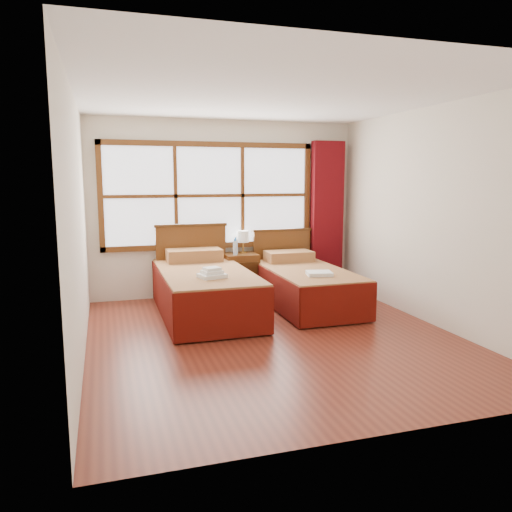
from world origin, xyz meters
name	(u,v)px	position (x,y,z in m)	size (l,w,h in m)	color
floor	(274,337)	(0.00, 0.00, 0.00)	(4.50, 4.50, 0.00)	maroon
ceiling	(276,96)	(0.00, 0.00, 2.60)	(4.50, 4.50, 0.00)	white
wall_back	(226,209)	(0.00, 2.25, 1.30)	(4.00, 4.00, 0.00)	silver
wall_left	(78,226)	(-2.00, 0.00, 1.30)	(4.50, 4.50, 0.00)	silver
wall_right	(433,217)	(2.00, 0.00, 1.30)	(4.50, 4.50, 0.00)	silver
window	(210,196)	(-0.25, 2.21, 1.50)	(3.16, 0.06, 1.56)	white
curtain	(327,216)	(1.60, 2.11, 1.17)	(0.50, 0.16, 2.30)	#60090F
bed_left	(204,289)	(-0.55, 1.20, 0.33)	(1.13, 2.19, 1.10)	#40240D
bed_right	(305,284)	(0.86, 1.20, 0.30)	(1.02, 2.04, 0.98)	#40240D
nightstand	(241,275)	(0.16, 1.99, 0.32)	(0.49, 0.48, 0.65)	#5A3113
towels_left	(212,274)	(-0.56, 0.65, 0.64)	(0.35, 0.32, 0.12)	white
towels_right	(319,273)	(0.85, 0.69, 0.55)	(0.36, 0.33, 0.05)	white
lamp	(243,237)	(0.22, 2.07, 0.88)	(0.17, 0.17, 0.33)	#B38539
bottle_near	(235,248)	(0.05, 1.90, 0.75)	(0.06, 0.06, 0.24)	silver
bottle_far	(236,246)	(0.08, 1.98, 0.76)	(0.07, 0.07, 0.25)	silver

